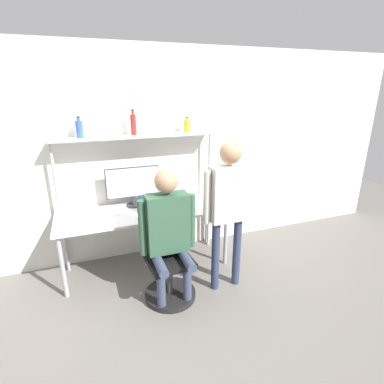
# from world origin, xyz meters

# --- Properties ---
(ground_plane) EXTENTS (12.00, 12.00, 0.00)m
(ground_plane) POSITION_xyz_m (0.00, 0.00, 0.00)
(ground_plane) COLOR slate
(wall_back) EXTENTS (8.00, 0.06, 2.70)m
(wall_back) POSITION_xyz_m (0.00, 0.79, 1.35)
(wall_back) COLOR silver
(wall_back) RESTS_ON ground_plane
(desk) EXTENTS (2.06, 0.74, 0.78)m
(desk) POSITION_xyz_m (0.00, 0.39, 0.71)
(desk) COLOR white
(desk) RESTS_ON ground_plane
(shelf_unit) EXTENTS (1.96, 0.26, 1.66)m
(shelf_unit) POSITION_xyz_m (0.00, 0.62, 1.45)
(shelf_unit) COLOR silver
(shelf_unit) RESTS_ON ground_plane
(monitor) EXTENTS (0.66, 0.20, 0.50)m
(monitor) POSITION_xyz_m (-0.09, 0.59, 1.06)
(monitor) COLOR #333338
(monitor) RESTS_ON desk
(laptop) EXTENTS (0.33, 0.21, 0.21)m
(laptop) POSITION_xyz_m (0.09, 0.28, 0.84)
(laptop) COLOR #333338
(laptop) RESTS_ON desk
(cell_phone) EXTENTS (0.07, 0.15, 0.01)m
(cell_phone) POSITION_xyz_m (0.34, 0.23, 0.78)
(cell_phone) COLOR black
(cell_phone) RESTS_ON desk
(office_chair) EXTENTS (0.56, 0.56, 0.93)m
(office_chair) POSITION_xyz_m (0.10, -0.27, 0.29)
(office_chair) COLOR black
(office_chair) RESTS_ON ground_plane
(person_seated) EXTENTS (0.60, 0.48, 1.45)m
(person_seated) POSITION_xyz_m (0.11, -0.32, 0.87)
(person_seated) COLOR #38425B
(person_seated) RESTS_ON ground_plane
(person_standing) EXTENTS (0.58, 0.23, 1.69)m
(person_standing) POSITION_xyz_m (0.77, -0.34, 1.08)
(person_standing) COLOR #2D3856
(person_standing) RESTS_ON ground_plane
(bottle_red) EXTENTS (0.07, 0.07, 0.30)m
(bottle_red) POSITION_xyz_m (-0.03, 0.62, 1.79)
(bottle_red) COLOR maroon
(bottle_red) RESTS_ON shelf_unit
(bottle_amber) EXTENTS (0.08, 0.08, 0.19)m
(bottle_amber) POSITION_xyz_m (0.64, 0.62, 1.74)
(bottle_amber) COLOR gold
(bottle_amber) RESTS_ON shelf_unit
(bottle_blue) EXTENTS (0.08, 0.08, 0.24)m
(bottle_blue) POSITION_xyz_m (-0.63, 0.62, 1.76)
(bottle_blue) COLOR #335999
(bottle_blue) RESTS_ON shelf_unit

